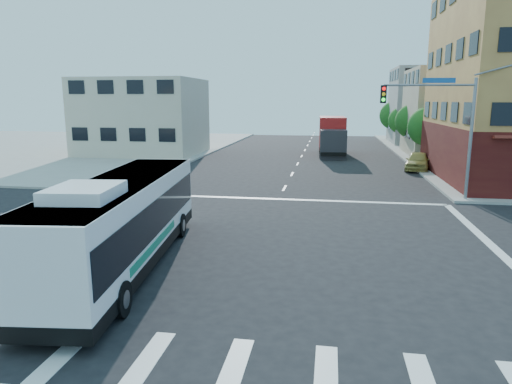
# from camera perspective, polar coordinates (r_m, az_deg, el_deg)

# --- Properties ---
(ground) EXTENTS (120.00, 120.00, 0.00)m
(ground) POSITION_cam_1_polar(r_m,az_deg,el_deg) (18.01, -0.60, -7.28)
(ground) COLOR black
(ground) RESTS_ON ground
(sidewalk_nw) EXTENTS (50.00, 50.00, 0.15)m
(sidewalk_nw) POSITION_cam_1_polar(r_m,az_deg,el_deg) (64.46, -26.95, 5.10)
(sidewalk_nw) COLOR gray
(sidewalk_nw) RESTS_ON ground
(building_east_near) EXTENTS (12.06, 10.06, 9.00)m
(building_east_near) POSITION_cam_1_polar(r_m,az_deg,el_deg) (52.71, 25.05, 8.98)
(building_east_near) COLOR tan
(building_east_near) RESTS_ON ground
(building_east_far) EXTENTS (12.06, 10.06, 10.00)m
(building_east_far) POSITION_cam_1_polar(r_m,az_deg,el_deg) (66.29, 21.85, 9.94)
(building_east_far) COLOR #9A9A95
(building_east_far) RESTS_ON ground
(building_west) EXTENTS (12.06, 10.06, 8.00)m
(building_west) POSITION_cam_1_polar(r_m,az_deg,el_deg) (50.89, -14.00, 9.08)
(building_west) COLOR beige
(building_west) RESTS_ON ground
(signal_mast_ne) EXTENTS (7.91, 1.13, 8.07)m
(signal_mast_ne) POSITION_cam_1_polar(r_m,az_deg,el_deg) (28.11, 22.18, 8.97)
(signal_mast_ne) COLOR gray
(signal_mast_ne) RESTS_ON ground
(street_tree_a) EXTENTS (3.60, 3.60, 5.53)m
(street_tree_a) POSITION_cam_1_polar(r_m,az_deg,el_deg) (45.67, 20.79, 7.94)
(street_tree_a) COLOR #3C2716
(street_tree_a) RESTS_ON ground
(street_tree_b) EXTENTS (3.80, 3.80, 5.79)m
(street_tree_b) POSITION_cam_1_polar(r_m,az_deg,el_deg) (53.52, 19.13, 8.62)
(street_tree_b) COLOR #3C2716
(street_tree_b) RESTS_ON ground
(street_tree_c) EXTENTS (3.40, 3.40, 5.29)m
(street_tree_c) POSITION_cam_1_polar(r_m,az_deg,el_deg) (61.43, 17.87, 8.71)
(street_tree_c) COLOR #3C2716
(street_tree_c) RESTS_ON ground
(street_tree_d) EXTENTS (4.00, 4.00, 6.03)m
(street_tree_d) POSITION_cam_1_polar(r_m,az_deg,el_deg) (69.34, 16.93, 9.36)
(street_tree_d) COLOR #3C2716
(street_tree_d) RESTS_ON ground
(transit_bus) EXTENTS (3.73, 11.83, 3.44)m
(transit_bus) POSITION_cam_1_polar(r_m,az_deg,el_deg) (16.41, -16.29, -3.47)
(transit_bus) COLOR black
(transit_bus) RESTS_ON ground
(box_truck) EXTENTS (2.92, 9.00, 4.02)m
(box_truck) POSITION_cam_1_polar(r_m,az_deg,el_deg) (49.47, 9.50, 6.82)
(box_truck) COLOR #29282E
(box_truck) RESTS_ON ground
(parked_car) EXTENTS (2.81, 4.81, 1.54)m
(parked_car) POSITION_cam_1_polar(r_m,az_deg,el_deg) (40.56, 19.56, 3.66)
(parked_car) COLOR tan
(parked_car) RESTS_ON ground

